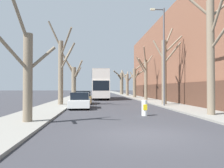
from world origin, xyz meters
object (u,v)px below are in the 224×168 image
at_px(street_tree_right_5, 121,82).
at_px(parked_car_1, 83,98).
at_px(lamp_post, 163,52).
at_px(parked_car_0, 80,101).
at_px(street_tree_right_3, 135,81).
at_px(street_tree_right_4, 127,83).
at_px(street_tree_left_2, 74,80).
at_px(street_tree_left_1, 61,68).
at_px(double_decker_bus, 100,83).
at_px(street_tree_right_0, 211,50).
at_px(street_tree_right_2, 146,77).
at_px(traffic_bollard, 145,108).
at_px(street_tree_right_1, 165,69).
at_px(street_tree_left_0, 27,72).

relative_size(street_tree_right_5, parked_car_1, 1.67).
bearing_deg(lamp_post, parked_car_0, -172.53).
relative_size(street_tree_right_3, parked_car_1, 1.75).
bearing_deg(street_tree_right_4, street_tree_left_2, -128.02).
bearing_deg(street_tree_left_1, double_decker_bus, 72.03).
height_order(street_tree_right_0, street_tree_right_2, street_tree_right_0).
height_order(parked_car_1, traffic_bollard, parked_car_1).
height_order(street_tree_left_1, parked_car_0, street_tree_left_1).
bearing_deg(street_tree_right_1, traffic_bollard, -116.29).
bearing_deg(street_tree_right_4, double_decker_bus, -117.21).
distance_m(street_tree_right_2, parked_car_1, 10.61).
distance_m(street_tree_left_1, street_tree_left_2, 12.05).
xyz_separation_m(street_tree_right_4, lamp_post, (-0.70, -27.60, 2.38)).
xyz_separation_m(street_tree_left_0, street_tree_right_3, (10.62, 27.66, 0.42)).
bearing_deg(street_tree_right_2, parked_car_0, -127.14).
height_order(street_tree_left_2, street_tree_right_1, street_tree_right_1).
bearing_deg(street_tree_right_2, street_tree_right_1, -90.17).
relative_size(street_tree_left_2, street_tree_right_3, 1.04).
bearing_deg(street_tree_right_1, street_tree_left_2, 130.02).
xyz_separation_m(parked_car_1, traffic_bollard, (4.48, -10.94, -0.17)).
xyz_separation_m(street_tree_right_1, street_tree_right_2, (0.02, 8.58, -0.38)).
xyz_separation_m(street_tree_left_1, lamp_post, (9.91, -2.10, 1.43)).
distance_m(street_tree_right_0, street_tree_right_5, 43.90).
bearing_deg(street_tree_left_2, street_tree_left_0, -90.13).
bearing_deg(lamp_post, street_tree_left_2, 124.82).
relative_size(parked_car_0, lamp_post, 0.42).
distance_m(parked_car_0, lamp_post, 9.08).
distance_m(street_tree_left_0, street_tree_right_1, 15.19).
bearing_deg(street_tree_left_2, street_tree_right_4, 51.98).
relative_size(street_tree_left_1, street_tree_right_1, 1.05).
relative_size(street_tree_left_0, street_tree_right_3, 0.97).
height_order(street_tree_right_0, street_tree_right_1, street_tree_right_0).
bearing_deg(street_tree_right_5, traffic_bollard, -95.06).
bearing_deg(parked_car_0, street_tree_right_2, 52.86).
height_order(street_tree_right_3, lamp_post, lamp_post).
relative_size(double_decker_bus, parked_car_0, 2.71).
height_order(street_tree_right_1, double_decker_bus, street_tree_right_1).
bearing_deg(street_tree_right_1, street_tree_right_2, 89.83).
height_order(street_tree_right_2, street_tree_right_4, street_tree_right_2).
bearing_deg(street_tree_right_1, parked_car_1, 161.43).
bearing_deg(double_decker_bus, street_tree_right_3, 26.43).
bearing_deg(street_tree_left_2, parked_car_1, -78.12).
xyz_separation_m(street_tree_left_0, parked_car_0, (2.09, 8.22, -1.94)).
bearing_deg(parked_car_0, street_tree_left_2, 97.64).
distance_m(street_tree_right_1, street_tree_right_5, 35.08).
xyz_separation_m(street_tree_right_3, lamp_post, (-0.74, -18.42, 2.19)).
height_order(street_tree_right_2, parked_car_0, street_tree_right_2).
relative_size(street_tree_right_0, lamp_post, 0.95).
relative_size(street_tree_left_0, street_tree_right_2, 0.90).
height_order(street_tree_right_0, street_tree_right_4, street_tree_right_0).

